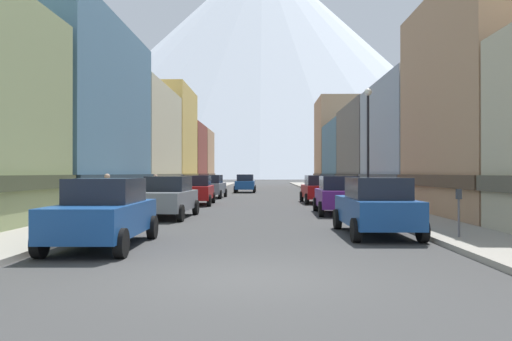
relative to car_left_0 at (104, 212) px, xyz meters
The scene contains 26 objects.
ground_plane 5.38m from the car_left_0, 44.17° to the right, with size 400.00×400.00×0.00m, color #3A3A3A.
sidewalk_left 31.41m from the car_left_0, 94.47° to the left, with size 2.50×100.00×0.15m, color gray.
sidewalk_right 32.89m from the car_left_0, 72.20° to the left, with size 2.50×100.00×0.15m, color gray.
storefront_left_1 16.69m from the car_left_0, 115.97° to the left, with size 7.07×13.46×10.31m.
storefront_left_2 28.73m from the car_left_0, 104.60° to the left, with size 7.28×12.33×8.96m.
storefront_left_3 40.52m from the car_left_0, 101.73° to the left, with size 9.28×10.42×10.89m.
storefront_left_4 50.39m from the car_left_0, 97.83° to the left, with size 6.61×9.26×8.14m.
storefront_left_5 60.08m from the car_left_0, 97.80° to the left, with size 9.20×8.98×8.13m.
storefront_right_2 24.52m from the car_left_0, 51.24° to the left, with size 8.20×10.81×7.79m.
storefront_right_3 34.40m from the car_left_0, 64.02° to the left, with size 7.72×12.11×7.90m.
storefront_right_4 46.41m from the car_left_0, 69.42° to the left, with size 10.27×12.48×7.65m.
storefront_right_5 56.90m from the car_left_0, 75.11° to the left, with size 6.82×9.18×11.99m.
car_left_0 is the anchor object (origin of this frame).
car_left_1 8.41m from the car_left_0, 89.98° to the left, with size 2.23×4.47×1.78m.
car_left_2 17.24m from the car_left_0, 90.00° to the left, with size 2.18×4.45×1.78m.
car_left_3 25.34m from the car_left_0, 90.00° to the left, with size 2.21×4.47×1.78m.
car_right_0 8.02m from the car_left_0, 18.54° to the left, with size 2.09×4.42×1.78m.
car_right_1 12.95m from the car_left_0, 54.06° to the left, with size 2.16×4.45×1.78m.
car_right_2 20.39m from the car_left_0, 68.11° to the left, with size 2.15×4.44×1.78m.
car_driving_0 36.47m from the car_left_0, 86.54° to the left, with size 2.06×4.40×1.78m.
parking_meter_near 9.61m from the car_left_0, ahead, with size 0.14×0.10×1.33m.
potted_plant_0 17.71m from the car_left_0, 52.43° to the left, with size 0.63×0.63×0.87m.
pedestrian_0 8.25m from the car_left_0, 107.27° to the left, with size 0.36×0.36×1.74m.
pedestrian_1 17.26m from the car_left_0, 98.16° to the left, with size 0.36×0.36×1.69m.
streetlamp_right 14.77m from the car_left_0, 50.68° to the left, with size 0.36×0.36×5.86m.
mountain_backdrop 263.45m from the car_left_0, 89.43° to the left, with size 246.78×246.78×123.56m, color silver.
Camera 1 is at (0.39, -9.10, 1.92)m, focal length 34.79 mm.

